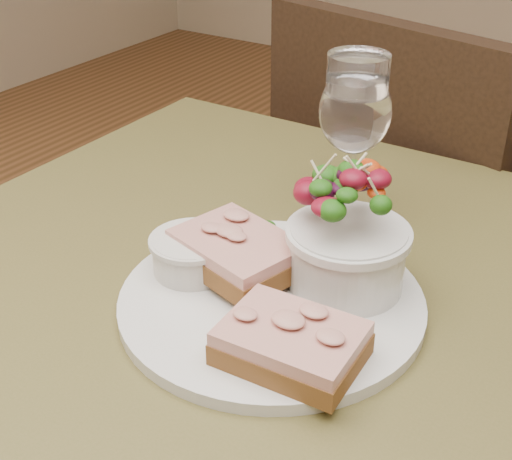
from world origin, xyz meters
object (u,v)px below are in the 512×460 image
Objects in this scene: ramekin at (192,253)px; cafe_table at (265,378)px; sandwich_front at (291,343)px; sandwich_back at (237,252)px; wine_glass at (355,117)px; chair_far at (414,321)px; dinner_plate at (271,301)px; salad_bowl at (349,230)px.

cafe_table is at bearing 10.22° from ramekin.
sandwich_front is 0.85× the size of sandwich_back.
sandwich_back is (-0.11, 0.08, 0.01)m from sandwich_front.
wine_glass is at bearing 94.20° from sandwich_back.
chair_far reaches higher than cafe_table.
sandwich_back is (-0.05, 0.01, 0.03)m from dinner_plate.
dinner_plate is 2.21× the size of salad_bowl.
sandwich_front is 0.28m from wine_glass.
sandwich_back reaches higher than cafe_table.
wine_glass reaches higher than dinner_plate.
salad_bowl is at bearing 114.80° from chair_far.
sandwich_back is at bearing 162.97° from dinner_plate.
sandwich_back is (0.01, -0.62, 0.49)m from chair_far.
salad_bowl is at bearing -64.93° from wine_glass.
chair_far is 7.09× the size of salad_bowl.
sandwich_back is 1.77× the size of ramekin.
sandwich_back is at bearing -101.12° from wine_glass.
chair_far is 3.20× the size of dinner_plate.
dinner_plate is 0.06m from sandwich_back.
chair_far is 0.74m from wine_glass.
sandwich_back is 0.11m from salad_bowl.
sandwich_back is 0.77× the size of wine_glass.
ramekin is 0.43× the size of wine_glass.
sandwich_front is 0.13m from sandwich_back.
dinner_plate is 0.10m from salad_bowl.
wine_glass is (-0.07, 0.25, 0.10)m from sandwich_front.
cafe_table is 10.54× the size of ramekin.
ramekin reaches higher than cafe_table.
salad_bowl is 0.16m from wine_glass.
ramekin is 0.22m from wine_glass.
ramekin is (-0.03, -0.64, 0.49)m from chair_far.
sandwich_front reaches higher than dinner_plate.
dinner_plate is 0.22m from wine_glass.
cafe_table is 0.11m from dinner_plate.
cafe_table is 4.57× the size of wine_glass.
cafe_table is 0.89× the size of chair_far.
chair_far reaches higher than ramekin.
salad_bowl is at bearing 36.99° from sandwich_back.
dinner_plate is at bearing -132.77° from salad_bowl.
sandwich_front is (0.06, -0.07, 0.02)m from dinner_plate.
chair_far is 0.80m from sandwich_back.
salad_bowl is at bearing 35.14° from cafe_table.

